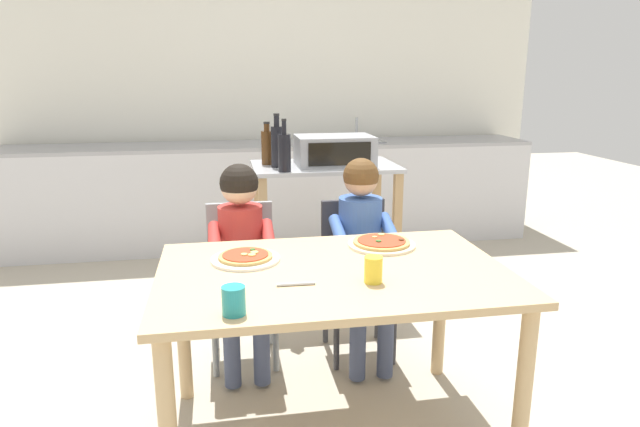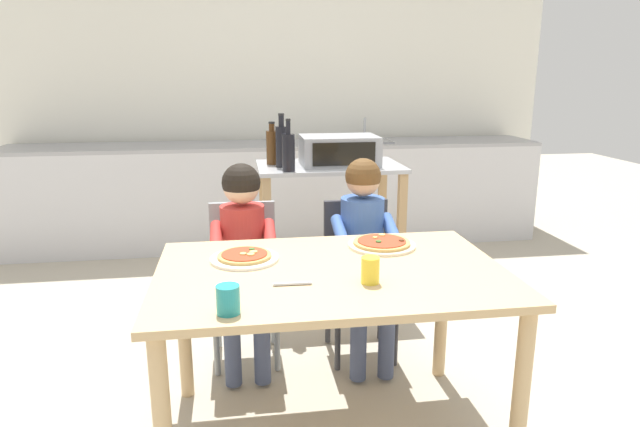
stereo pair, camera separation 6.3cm
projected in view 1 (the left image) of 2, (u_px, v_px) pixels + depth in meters
The scene contains 18 objects.
ground_plane at pixel (294, 311), 3.55m from camera, with size 12.52×12.52×0.00m, color #B7AD99.
back_wall_tiled at pixel (264, 87), 5.06m from camera, with size 5.08×0.12×2.70m.
kitchen_counter at pixel (271, 193), 4.89m from camera, with size 4.57×0.60×1.09m.
kitchen_island_cart at pixel (325, 213), 3.59m from camera, with size 0.91×0.55×0.91m.
toaster_oven at pixel (334, 150), 3.47m from camera, with size 0.48×0.34×0.18m.
bottle_clear_vinegar at pixel (277, 145), 3.38m from camera, with size 0.07×0.07×0.33m.
bottle_dark_olive_oil at pixel (284, 152), 3.24m from camera, with size 0.07×0.07×0.31m.
bottle_slim_sauce at pixel (267, 146), 3.49m from camera, with size 0.07×0.07×0.27m.
dining_table at pixel (333, 292), 2.19m from camera, with size 1.36×0.90×0.73m.
dining_chair_left at pixel (242, 270), 2.89m from camera, with size 0.36×0.36×0.81m.
dining_chair_right at pixel (356, 266), 2.95m from camera, with size 0.36×0.36×0.81m.
child_in_red_shirt at pixel (242, 243), 2.73m from camera, with size 0.32×0.42×1.03m.
child_in_blue_striped_shirt at pixel (363, 239), 2.79m from camera, with size 0.32×0.42×1.05m.
pizza_plate_white at pixel (246, 258), 2.27m from camera, with size 0.28×0.28×0.03m.
pizza_plate_cream at pixel (381, 243), 2.46m from camera, with size 0.30×0.30×0.03m.
drinking_cup_teal at pixel (234, 301), 1.76m from camera, with size 0.08×0.08×0.09m, color teal.
drinking_cup_yellow at pixel (373, 270), 2.02m from camera, with size 0.07×0.07×0.10m, color yellow.
serving_spoon at pixel (296, 284), 2.00m from camera, with size 0.01×0.01×0.14m, color #B7BABF.
Camera 1 is at (-0.41, -2.01, 1.48)m, focal length 31.22 mm.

